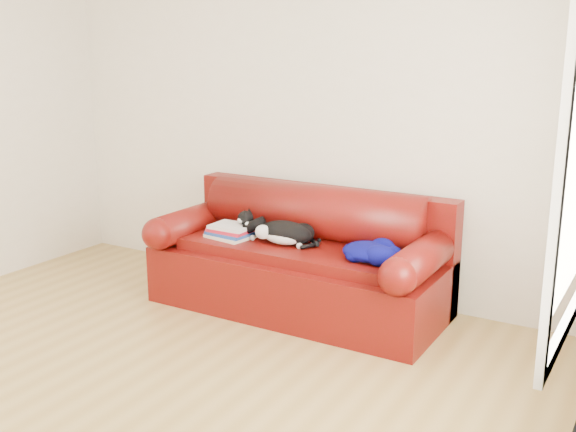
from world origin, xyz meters
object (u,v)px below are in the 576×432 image
(book_stack, at_px, (231,231))
(cat, at_px, (284,233))
(sofa_base, at_px, (298,278))
(blanket, at_px, (371,251))

(book_stack, bearing_deg, cat, 7.26)
(sofa_base, relative_size, cat, 3.57)
(book_stack, xyz_separation_m, blanket, (1.10, 0.04, 0.01))
(sofa_base, bearing_deg, cat, -133.22)
(book_stack, xyz_separation_m, cat, (0.43, 0.05, 0.03))
(cat, xyz_separation_m, blanket, (0.68, -0.01, -0.02))
(book_stack, bearing_deg, sofa_base, 14.62)
(cat, height_order, blanket, cat)
(sofa_base, height_order, cat, cat)
(book_stack, distance_m, cat, 0.43)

